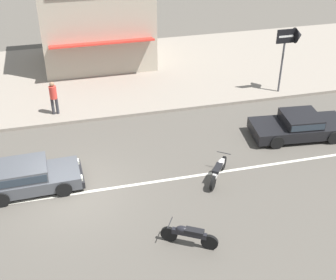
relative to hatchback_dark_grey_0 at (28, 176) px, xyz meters
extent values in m
plane|color=#544F47|center=(1.60, -0.73, -0.59)|extent=(160.00, 160.00, 0.00)
cube|color=silver|center=(1.60, -0.73, -0.59)|extent=(50.40, 0.14, 0.01)
cube|color=gray|center=(1.60, 9.59, -0.51)|extent=(68.00, 10.00, 0.15)
cube|color=#47494F|center=(0.12, 0.00, -0.18)|extent=(3.61, 1.73, 0.48)
cube|color=#47494F|center=(-0.23, -0.01, 0.29)|extent=(2.00, 1.52, 0.46)
cube|color=#28333D|center=(-0.23, -0.01, 0.29)|extent=(1.93, 1.55, 0.29)
cube|color=black|center=(1.95, 0.06, -0.28)|extent=(0.17, 1.59, 0.28)
cube|color=white|center=(1.90, 0.63, -0.08)|extent=(0.09, 0.24, 0.14)
cube|color=white|center=(1.94, -0.50, -0.08)|extent=(0.09, 0.24, 0.14)
cylinder|color=black|center=(1.20, 0.81, -0.29)|extent=(0.61, 0.24, 0.60)
cylinder|color=black|center=(1.25, -0.73, -0.29)|extent=(0.61, 0.24, 0.60)
cylinder|color=black|center=(-1.00, 0.73, -0.29)|extent=(0.61, 0.24, 0.60)
cylinder|color=black|center=(-0.95, -0.80, -0.29)|extent=(0.61, 0.24, 0.60)
cube|color=black|center=(11.61, 1.09, -0.18)|extent=(4.32, 2.14, 0.48)
cube|color=black|center=(11.66, 1.09, 0.27)|extent=(1.71, 1.73, 0.42)
cube|color=#28333D|center=(11.66, 1.09, 0.27)|extent=(1.65, 1.75, 0.27)
cylinder|color=black|center=(12.97, 1.80, -0.29)|extent=(0.62, 0.28, 0.60)
cylinder|color=black|center=(12.82, 0.14, -0.29)|extent=(0.62, 0.28, 0.60)
cylinder|color=black|center=(10.40, 2.04, -0.29)|extent=(0.62, 0.28, 0.60)
cylinder|color=black|center=(10.24, 0.38, -0.29)|extent=(0.62, 0.28, 0.60)
cylinder|color=black|center=(7.52, -0.53, -0.31)|extent=(0.41, 0.51, 0.56)
cylinder|color=black|center=(6.69, -1.70, -0.31)|extent=(0.41, 0.51, 0.56)
cube|color=silver|center=(7.10, -1.12, -0.11)|extent=(0.82, 1.07, 0.18)
cube|color=black|center=(7.00, -1.26, 0.03)|extent=(0.57, 0.66, 0.12)
ellipsoid|color=silver|center=(7.25, -0.91, 0.01)|extent=(0.43, 0.47, 0.22)
cylinder|color=#232326|center=(7.50, -0.56, 0.19)|extent=(0.47, 0.35, 0.03)
cylinder|color=black|center=(4.44, -3.94, -0.31)|extent=(0.54, 0.37, 0.56)
cylinder|color=black|center=(5.60, -4.61, -0.31)|extent=(0.54, 0.37, 0.56)
cube|color=black|center=(5.02, -4.28, -0.11)|extent=(1.06, 0.69, 0.18)
cube|color=black|center=(5.16, -4.36, 0.03)|extent=(0.64, 0.51, 0.12)
ellipsoid|color=black|center=(4.81, -4.16, 0.01)|extent=(0.47, 0.41, 0.22)
cylinder|color=#232326|center=(4.46, -3.96, 0.19)|extent=(0.31, 0.50, 0.03)
cylinder|color=#4C4C51|center=(12.60, 5.20, 0.88)|extent=(0.10, 0.10, 2.64)
cube|color=black|center=(12.60, 5.16, 2.55)|extent=(0.96, 0.06, 0.70)
cone|color=black|center=(13.26, 5.16, 2.55)|extent=(0.36, 0.77, 0.77)
cube|color=white|center=(12.60, 5.13, 2.55)|extent=(0.77, 0.01, 0.10)
cylinder|color=#333338|center=(1.11, 5.50, -0.03)|extent=(0.14, 0.14, 0.82)
cylinder|color=#333338|center=(1.31, 5.50, -0.03)|extent=(0.14, 0.14, 0.82)
cylinder|color=#D63D33|center=(1.21, 5.50, 0.69)|extent=(0.34, 0.34, 0.62)
sphere|color=#997051|center=(1.21, 5.50, 1.11)|extent=(0.22, 0.22, 0.22)
cube|color=#B2A893|center=(4.00, 11.70, 2.02)|extent=(6.15, 4.76, 4.92)
cube|color=red|center=(4.00, 8.97, 1.61)|extent=(5.54, 0.90, 0.28)
camera|label=1|loc=(1.70, -14.87, 10.29)|focal=50.00mm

